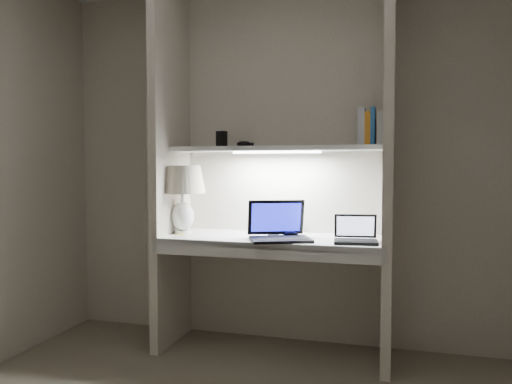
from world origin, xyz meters
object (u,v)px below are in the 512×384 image
(laptop_main, at_px, (279,231))
(book_row, at_px, (376,128))
(laptop_netbook, at_px, (356,236))
(table_lamp, at_px, (182,188))
(speaker, at_px, (292,223))

(laptop_main, xyz_separation_m, book_row, (0.58, 0.26, 0.65))
(laptop_netbook, distance_m, book_row, 0.72)
(table_lamp, xyz_separation_m, laptop_netbook, (1.18, -0.09, -0.28))
(laptop_netbook, bearing_deg, table_lamp, 169.25)
(laptop_netbook, bearing_deg, laptop_main, 175.67)
(laptop_netbook, relative_size, book_row, 1.15)
(table_lamp, xyz_separation_m, laptop_main, (0.71, -0.11, -0.26))
(speaker, bearing_deg, table_lamp, -138.59)
(laptop_netbook, bearing_deg, book_row, 60.65)
(table_lamp, distance_m, speaker, 0.79)
(speaker, distance_m, book_row, 0.86)
(book_row, bearing_deg, speaker, 172.18)
(laptop_netbook, height_order, book_row, book_row)
(book_row, bearing_deg, table_lamp, -173.33)
(table_lamp, height_order, speaker, table_lamp)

